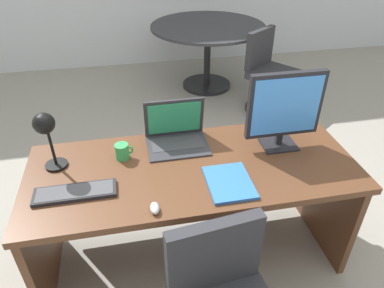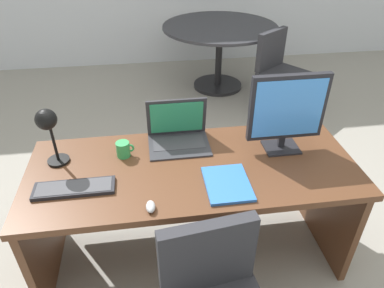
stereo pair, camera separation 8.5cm
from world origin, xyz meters
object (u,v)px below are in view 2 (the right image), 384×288
object	(u,v)px
laptop	(178,129)
meeting_chair_near	(280,81)
mouse	(151,207)
book	(227,184)
monitor	(287,110)
coffee_mug	(123,149)
desk	(192,188)
keyboard	(74,188)
desk_lamp	(48,126)
meeting_table	(219,41)

from	to	relation	value
laptop	meeting_chair_near	world-z (taller)	laptop
mouse	book	world-z (taller)	mouse
monitor	book	world-z (taller)	monitor
meeting_chair_near	coffee_mug	bearing A→B (deg)	-133.37
monitor	book	xyz separation A→B (m)	(-0.39, -0.28, -0.25)
desk	coffee_mug	bearing A→B (deg)	164.94
laptop	keyboard	bearing A→B (deg)	-146.31
book	keyboard	bearing A→B (deg)	174.59
keyboard	mouse	xyz separation A→B (m)	(0.37, -0.19, 0.01)
monitor	coffee_mug	distance (m)	0.94
keyboard	desk_lamp	xyz separation A→B (m)	(-0.12, 0.23, 0.23)
desk_lamp	meeting_chair_near	distance (m)	2.68
book	meeting_table	xyz separation A→B (m)	(0.54, 2.74, -0.17)
desk	laptop	world-z (taller)	laptop
mouse	keyboard	bearing A→B (deg)	152.71
keyboard	meeting_table	size ratio (longest dim) A/B	0.30
monitor	keyboard	world-z (taller)	monitor
book	meeting_chair_near	xyz separation A→B (m)	(1.07, 2.02, -0.39)
book	meeting_chair_near	size ratio (longest dim) A/B	0.33
laptop	book	size ratio (longest dim) A/B	1.24
keyboard	book	size ratio (longest dim) A/B	1.39
monitor	laptop	bearing A→B (deg)	163.67
keyboard	desk_lamp	bearing A→B (deg)	116.95
meeting_table	book	bearing A→B (deg)	-101.17
monitor	desk_lamp	distance (m)	1.27
laptop	meeting_table	size ratio (longest dim) A/B	0.27
meeting_table	meeting_chair_near	bearing A→B (deg)	-53.97
mouse	monitor	bearing A→B (deg)	26.90
keyboard	mouse	bearing A→B (deg)	-27.29
coffee_mug	meeting_table	size ratio (longest dim) A/B	0.08
monitor	book	size ratio (longest dim) A/B	1.60
laptop	mouse	distance (m)	0.60
keyboard	book	distance (m)	0.77
laptop	desk_lamp	bearing A→B (deg)	-167.97
meeting_table	keyboard	bearing A→B (deg)	-116.16
laptop	book	bearing A→B (deg)	-65.53
keyboard	meeting_table	distance (m)	2.98
coffee_mug	laptop	bearing A→B (deg)	19.97
laptop	mouse	xyz separation A→B (m)	(-0.19, -0.57, -0.06)
laptop	meeting_table	bearing A→B (deg)	71.97
monitor	desk_lamp	xyz separation A→B (m)	(-1.27, 0.03, -0.01)
coffee_mug	desk_lamp	bearing A→B (deg)	-175.48
laptop	meeting_table	world-z (taller)	laptop
desk	meeting_table	xyz separation A→B (m)	(0.69, 2.51, 0.05)
meeting_table	desk_lamp	bearing A→B (deg)	-120.37
mouse	desk	bearing A→B (deg)	55.16
book	coffee_mug	bearing A→B (deg)	147.70
desk	laptop	size ratio (longest dim) A/B	5.05
book	meeting_table	world-z (taller)	meeting_table
mouse	book	xyz separation A→B (m)	(0.40, 0.12, -0.01)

